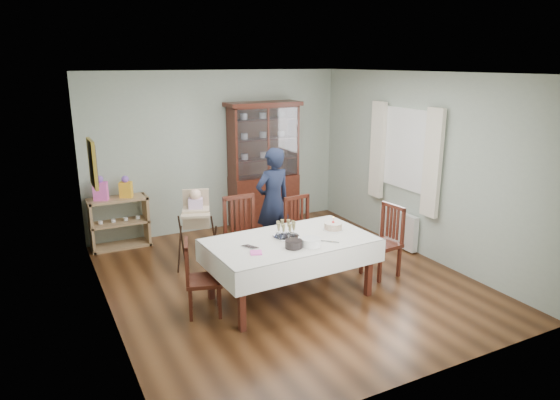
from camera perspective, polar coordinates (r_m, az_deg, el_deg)
floor at (r=6.81m, az=0.70°, el=-9.03°), size 5.00×5.00×0.00m
room_shell at (r=6.76m, az=-1.37°, el=5.94°), size 5.00×5.00×5.00m
dining_table at (r=6.18m, az=1.17°, el=-7.78°), size 2.05×1.23×0.76m
china_cabinet at (r=8.72m, az=-1.87°, el=4.24°), size 1.30×0.48×2.18m
sideboard at (r=8.20m, az=-17.89°, el=-2.47°), size 0.90×0.38×0.80m
picture_frame at (r=6.42m, az=-20.66°, el=3.93°), size 0.04×0.48×0.58m
window at (r=7.82m, az=14.27°, el=5.64°), size 0.04×1.02×1.22m
curtain_left at (r=7.35m, az=17.04°, el=4.03°), size 0.07×0.30×1.55m
curtain_right at (r=8.27m, az=11.09°, el=5.64°), size 0.07×0.30×1.55m
radiator at (r=8.08m, az=13.37°, el=-3.14°), size 0.10×0.80×0.55m
chair_far_left at (r=6.86m, az=-3.98°, el=-5.97°), size 0.48×0.48×1.08m
chair_far_right at (r=7.20m, az=2.67°, el=-5.13°), size 0.47×0.47×0.98m
chair_end_left at (r=5.91m, az=-8.79°, el=-10.37°), size 0.50×0.50×0.89m
chair_end_right at (r=6.98m, az=11.51°, el=-6.15°), size 0.48×0.48×0.97m
woman at (r=7.44m, az=-0.81°, el=-0.17°), size 0.65×0.48×1.63m
high_chair at (r=7.23m, az=-9.44°, el=-4.02°), size 0.64×0.64×1.12m
champagne_tray at (r=6.09m, az=0.69°, el=-3.73°), size 0.33×0.33×0.20m
birthday_cake at (r=6.38m, az=6.09°, el=-3.03°), size 0.26×0.26×0.18m
plate_stack_dark at (r=5.76m, az=1.55°, el=-5.05°), size 0.21×0.21×0.09m
plate_stack_white at (r=5.82m, az=3.56°, el=-4.85°), size 0.27×0.27×0.10m
napkin_stack at (r=5.61m, az=-2.75°, el=-6.03°), size 0.17×0.17×0.02m
cutlery at (r=5.78m, az=-3.84°, el=-5.42°), size 0.19×0.21×0.01m
cake_knife at (r=5.98m, az=5.41°, el=-4.72°), size 0.22×0.22×0.01m
gift_bag_pink at (r=8.00m, az=-19.83°, el=1.15°), size 0.24×0.19×0.38m
gift_bag_orange at (r=8.06m, az=-17.21°, el=1.35°), size 0.22×0.19×0.34m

